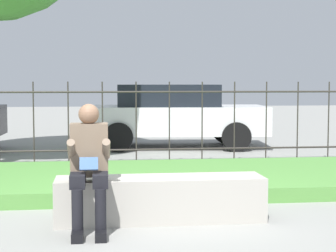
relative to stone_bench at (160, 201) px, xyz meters
name	(u,v)px	position (x,y,z in m)	size (l,w,h in m)	color
ground_plane	(160,221)	(0.00, 0.00, -0.21)	(60.00, 60.00, 0.00)	gray
stone_bench	(160,201)	(0.00, 0.00, 0.00)	(2.23, 0.52, 0.48)	#ADA89E
person_seated_reader	(89,161)	(-0.75, -0.30, 0.49)	(0.42, 0.73, 1.28)	black
grass_berm	(145,179)	(0.00, 2.09, -0.12)	(9.72, 2.78, 0.19)	#569342
iron_fence	(136,122)	(0.00, 3.98, 0.58)	(7.72, 0.03, 1.51)	#332D28
car_parked_center	(174,114)	(1.06, 6.89, 0.56)	(4.26, 2.18, 1.45)	silver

